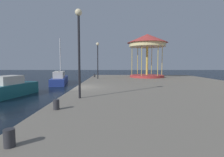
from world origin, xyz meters
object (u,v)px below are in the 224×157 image
(carousel, at_px, (148,45))
(bollard_north, at_px, (95,76))
(lamp_post_near_edge, at_px, (79,38))
(bollard_center, at_px, (10,138))
(lamp_post_mid_promenade, at_px, (98,54))
(sailboat_blue, at_px, (60,79))
(bollard_south, at_px, (57,105))
(motorboat_teal, at_px, (8,89))

(carousel, relative_size, bollard_north, 14.28)
(lamp_post_near_edge, relative_size, bollard_center, 11.53)
(lamp_post_mid_promenade, relative_size, bollard_north, 10.77)
(sailboat_blue, distance_m, lamp_post_near_edge, 15.36)
(sailboat_blue, xyz_separation_m, bollard_center, (4.64, -19.64, 0.38))
(lamp_post_mid_promenade, height_order, bollard_south, lamp_post_mid_promenade)
(motorboat_teal, distance_m, bollard_south, 9.42)
(bollard_center, bearing_deg, bollard_north, 90.36)
(motorboat_teal, relative_size, bollard_north, 13.57)
(bollard_north, bearing_deg, carousel, -2.54)
(carousel, xyz_separation_m, lamp_post_near_edge, (-6.38, -14.61, -1.20))
(bollard_south, bearing_deg, lamp_post_near_edge, 77.88)
(bollard_center, height_order, bollard_north, same)
(sailboat_blue, xyz_separation_m, bollard_north, (4.51, 0.85, 0.38))
(lamp_post_near_edge, bearing_deg, bollard_center, -95.58)
(motorboat_teal, distance_m, sailboat_blue, 9.37)
(carousel, height_order, bollard_south, carousel)
(sailboat_blue, bearing_deg, motorboat_teal, -98.73)
(sailboat_blue, height_order, bollard_north, sailboat_blue)
(sailboat_blue, height_order, bollard_south, sailboat_blue)
(motorboat_teal, height_order, lamp_post_near_edge, lamp_post_near_edge)
(lamp_post_near_edge, bearing_deg, bollard_south, -102.12)
(bollard_north, bearing_deg, bollard_south, -89.45)
(sailboat_blue, relative_size, lamp_post_mid_promenade, 1.74)
(motorboat_teal, height_order, carousel, carousel)
(lamp_post_near_edge, xyz_separation_m, bollard_north, (-0.67, 14.92, -2.92))
(motorboat_teal, bearing_deg, carousel, 37.03)
(carousel, bearing_deg, lamp_post_near_edge, -113.58)
(bollard_north, bearing_deg, bollard_center, -89.64)
(lamp_post_mid_promenade, bearing_deg, bollard_south, -92.09)
(lamp_post_mid_promenade, bearing_deg, motorboat_teal, -132.84)
(bollard_center, relative_size, bollard_north, 1.00)
(carousel, height_order, lamp_post_near_edge, carousel)
(motorboat_teal, height_order, bollard_center, motorboat_teal)
(lamp_post_mid_promenade, bearing_deg, bollard_center, -91.82)
(sailboat_blue, bearing_deg, bollard_south, -74.12)
(lamp_post_mid_promenade, distance_m, bollard_south, 14.58)
(carousel, distance_m, lamp_post_mid_promenade, 7.03)
(lamp_post_mid_promenade, height_order, bollard_center, lamp_post_mid_promenade)
(bollard_south, bearing_deg, carousel, 67.92)
(motorboat_teal, distance_m, bollard_north, 11.73)
(lamp_post_near_edge, height_order, bollard_north, lamp_post_near_edge)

